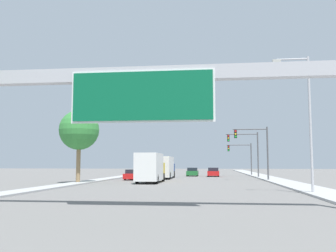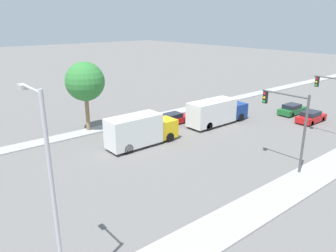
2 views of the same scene
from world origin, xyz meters
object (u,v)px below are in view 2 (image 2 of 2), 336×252
truck_box_primary (216,112)px  traffic_light_near_intersection (291,119)px  car_near_left (173,119)px  truck_box_secondary (140,130)px  street_lamp_right (50,187)px  car_far_left (292,109)px  car_mid_right (311,117)px  palm_tree_background (85,82)px

truck_box_primary → traffic_light_near_intersection: bearing=-20.9°
car_near_left → truck_box_primary: (3.50, 3.99, 0.93)m
truck_box_secondary → street_lamp_right: (13.56, -13.82, 4.09)m
car_far_left → truck_box_primary: (-3.50, -11.36, 0.91)m
car_near_left → street_lamp_right: (17.06, -21.16, 5.10)m
traffic_light_near_intersection → car_far_left: bearing=119.0°
car_far_left → car_mid_right: car_mid_right is taller
traffic_light_near_intersection → truck_box_primary: bearing=159.1°
car_mid_right → street_lamp_right: 35.94m
car_far_left → palm_tree_background: palm_tree_background is taller
truck_box_primary → street_lamp_right: 28.87m
truck_box_primary → truck_box_secondary: truck_box_secondary is taller
car_near_left → palm_tree_background: bearing=-113.9°
car_near_left → car_mid_right: bearing=52.8°
car_mid_right → palm_tree_background: (-14.62, -23.12, 5.07)m
palm_tree_background → street_lamp_right: 24.27m
car_far_left → car_near_left: 16.87m
car_far_left → street_lamp_right: size_ratio=0.45×
truck_box_primary → truck_box_secondary: bearing=-90.0°
traffic_light_near_intersection → car_mid_right: bearing=110.5°
car_near_left → car_mid_right: car_mid_right is taller
car_far_left → car_mid_right: size_ratio=0.99×
car_near_left → traffic_light_near_intersection: bearing=-2.7°
traffic_light_near_intersection → street_lamp_right: street_lamp_right is taller
traffic_light_near_intersection → truck_box_secondary: bearing=-152.2°
traffic_light_near_intersection → palm_tree_background: 21.84m
car_mid_right → street_lamp_right: street_lamp_right is taller
truck_box_primary → car_mid_right: bearing=54.5°
car_mid_right → palm_tree_background: bearing=-122.3°
palm_tree_background → street_lamp_right: (21.18, -11.85, -0.01)m
car_near_left → car_mid_right: 17.35m
truck_box_primary → street_lamp_right: (13.56, -25.14, 4.17)m
palm_tree_background → car_far_left: bearing=65.7°
truck_box_primary → palm_tree_background: (-7.62, -13.29, 4.17)m
car_far_left → palm_tree_background: 27.52m
car_far_left → truck_box_secondary: 22.97m
car_near_left → truck_box_secondary: bearing=-64.5°
traffic_light_near_intersection → street_lamp_right: size_ratio=0.68×
car_near_left → street_lamp_right: size_ratio=0.47×
truck_box_primary → truck_box_secondary: (0.00, -11.32, 0.08)m
truck_box_secondary → palm_tree_background: 8.87m
car_far_left → traffic_light_near_intersection: traffic_light_near_intersection is taller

